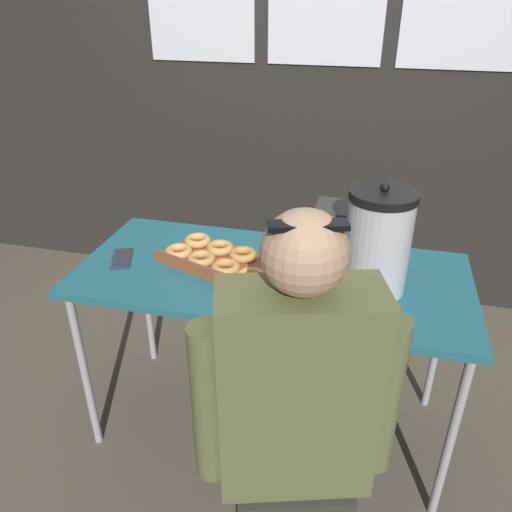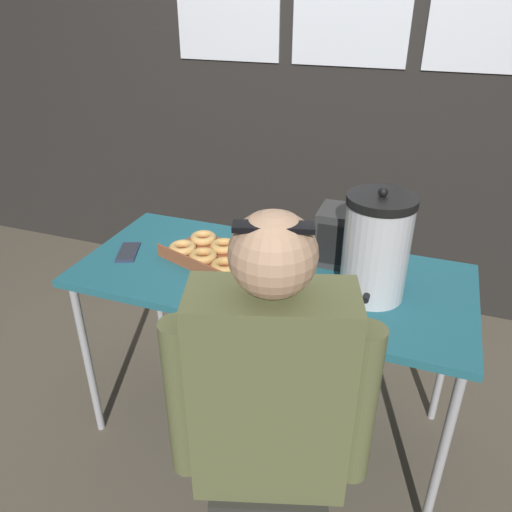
{
  "view_description": "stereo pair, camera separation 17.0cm",
  "coord_description": "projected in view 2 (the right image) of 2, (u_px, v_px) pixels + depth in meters",
  "views": [
    {
      "loc": [
        0.34,
        -1.57,
        1.72
      ],
      "look_at": [
        -0.06,
        0.0,
        0.83
      ],
      "focal_mm": 35.0,
      "sensor_mm": 36.0,
      "label": 1
    },
    {
      "loc": [
        0.5,
        -1.52,
        1.72
      ],
      "look_at": [
        -0.06,
        0.0,
        0.83
      ],
      "focal_mm": 35.0,
      "sensor_mm": 36.0,
      "label": 2
    }
  ],
  "objects": [
    {
      "name": "ground_plane",
      "position": [
        268.0,
        422.0,
        2.23
      ],
      "size": [
        12.0,
        12.0,
        0.0
      ],
      "primitive_type": "plane",
      "color": "brown"
    },
    {
      "name": "back_wall",
      "position": [
        347.0,
        89.0,
        2.69
      ],
      "size": [
        6.0,
        0.11,
        2.44
      ],
      "color": "#282623",
      "rests_on": "ground"
    },
    {
      "name": "folding_table",
      "position": [
        270.0,
        285.0,
        1.88
      ],
      "size": [
        1.46,
        0.65,
        0.77
      ],
      "color": "#236675",
      "rests_on": "ground"
    },
    {
      "name": "donut_box",
      "position": [
        220.0,
        257.0,
        1.92
      ],
      "size": [
        0.53,
        0.4,
        0.05
      ],
      "rotation": [
        0.0,
        0.0,
        -0.34
      ],
      "color": "brown",
      "rests_on": "folding_table"
    },
    {
      "name": "coffee_urn",
      "position": [
        376.0,
        247.0,
        1.64
      ],
      "size": [
        0.23,
        0.25,
        0.39
      ],
      "color": "silver",
      "rests_on": "folding_table"
    },
    {
      "name": "cell_phone",
      "position": [
        128.0,
        252.0,
        1.99
      ],
      "size": [
        0.12,
        0.17,
        0.01
      ],
      "rotation": [
        0.0,
        0.0,
        0.38
      ],
      "color": "#2D334C",
      "rests_on": "folding_table"
    },
    {
      "name": "space_heater",
      "position": [
        339.0,
        236.0,
        1.89
      ],
      "size": [
        0.16,
        0.18,
        0.21
      ],
      "color": "#333333",
      "rests_on": "folding_table"
    },
    {
      "name": "person_seated",
      "position": [
        270.0,
        439.0,
        1.36
      ],
      "size": [
        0.53,
        0.31,
        1.3
      ],
      "rotation": [
        0.0,
        0.0,
        3.44
      ],
      "color": "#33332D",
      "rests_on": "ground"
    }
  ]
}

